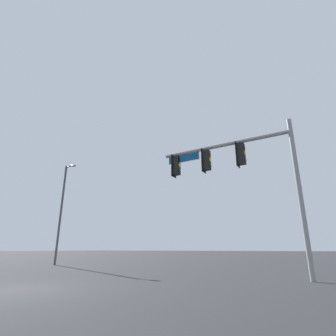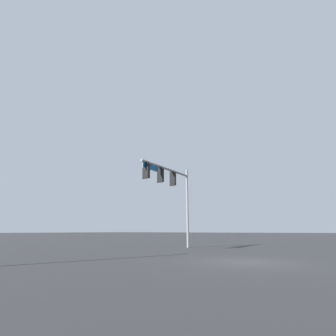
{
  "view_description": "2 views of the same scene",
  "coord_description": "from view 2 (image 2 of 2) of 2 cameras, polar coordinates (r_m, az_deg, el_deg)",
  "views": [
    {
      "loc": [
        -8.89,
        4.82,
        1.23
      ],
      "look_at": [
        -2.05,
        -6.2,
        5.26
      ],
      "focal_mm": 28.0,
      "sensor_mm": 36.0,
      "label": 1
    },
    {
      "loc": [
        13.05,
        4.27,
        1.45
      ],
      "look_at": [
        -3.86,
        -7.05,
        6.34
      ],
      "focal_mm": 28.0,
      "sensor_mm": 36.0,
      "label": 2
    }
  ],
  "objects": [
    {
      "name": "signal_pole_near",
      "position": [
        21.95,
        0.51,
        -3.45
      ],
      "size": [
        6.87,
        0.56,
        7.06
      ],
      "color": "gray",
      "rests_on": "ground_plane"
    },
    {
      "name": "ground_plane",
      "position": [
        13.81,
        16.51,
        -19.03
      ],
      "size": [
        400.0,
        400.0,
        0.0
      ],
      "primitive_type": "plane",
      "color": "#2D2D30"
    }
  ]
}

